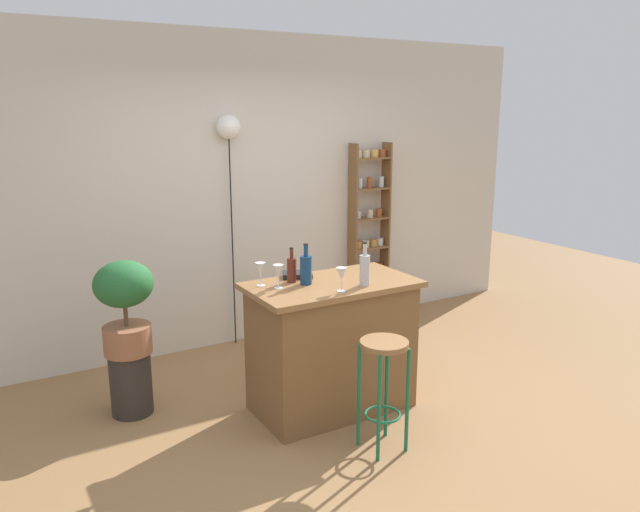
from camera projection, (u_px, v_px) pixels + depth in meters
ground at (354, 424)px, 4.28m from camera, size 12.00×12.00×0.00m
back_wall at (237, 192)px, 5.59m from camera, size 6.40×0.10×2.80m
kitchen_counter at (332, 345)px, 4.42m from camera, size 1.19×0.66×0.95m
bar_stool at (384, 371)px, 3.86m from camera, size 0.31×0.31×0.73m
spice_shelf at (369, 234)px, 6.25m from camera, size 0.42×0.15×1.81m
plant_stool at (131, 383)px, 4.39m from camera, size 0.29×0.29×0.46m
potted_plant at (125, 301)px, 4.25m from camera, size 0.41×0.37×0.67m
bottle_spirits_clear at (306, 269)px, 4.24m from camera, size 0.08×0.08×0.29m
bottle_sauce_amber at (365, 269)px, 4.20m from camera, size 0.07×0.07×0.31m
bottle_soda_blue at (292, 269)px, 4.29m from camera, size 0.07×0.07×0.25m
wine_glass_left at (278, 271)px, 4.14m from camera, size 0.07×0.07×0.16m
wine_glass_center at (260, 269)px, 4.20m from camera, size 0.07×0.07×0.16m
wine_glass_right at (341, 274)px, 4.07m from camera, size 0.07×0.07×0.16m
cookbook at (297, 275)px, 4.44m from camera, size 0.25×0.22×0.03m
pendant_globe_light at (229, 130)px, 5.31m from camera, size 0.21×0.21×2.09m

